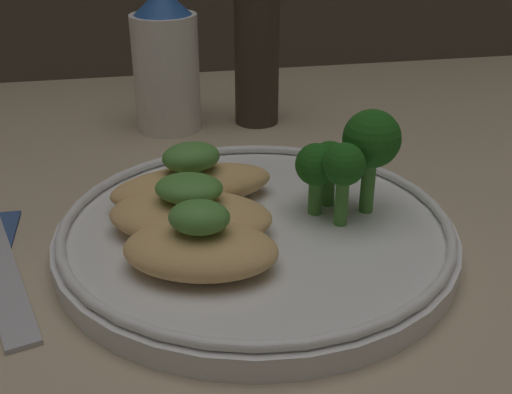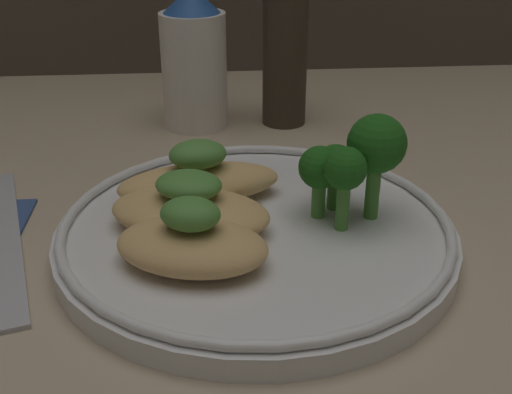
{
  "view_description": "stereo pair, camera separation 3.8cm",
  "coord_description": "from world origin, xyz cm",
  "px_view_note": "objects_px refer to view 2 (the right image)",
  "views": [
    {
      "loc": [
        -6.67,
        -33.73,
        20.73
      ],
      "look_at": [
        0.0,
        0.0,
        3.4
      ],
      "focal_mm": 45.0,
      "sensor_mm": 36.0,
      "label": 1
    },
    {
      "loc": [
        -2.86,
        -34.27,
        20.73
      ],
      "look_at": [
        0.0,
        0.0,
        3.4
      ],
      "focal_mm": 45.0,
      "sensor_mm": 36.0,
      "label": 2
    }
  ],
  "objects_px": {
    "broccoli_bunch": "(353,159)",
    "sauce_bottle": "(194,61)",
    "plate": "(256,232)",
    "pepper_grinder": "(285,40)"
  },
  "relations": [
    {
      "from": "broccoli_bunch",
      "to": "plate",
      "type": "bearing_deg",
      "value": -173.62
    },
    {
      "from": "sauce_bottle",
      "to": "pepper_grinder",
      "type": "distance_m",
      "value": 0.08
    },
    {
      "from": "broccoli_bunch",
      "to": "sauce_bottle",
      "type": "xyz_separation_m",
      "value": [
        -0.1,
        0.21,
        0.01
      ]
    },
    {
      "from": "plate",
      "to": "broccoli_bunch",
      "type": "distance_m",
      "value": 0.07
    },
    {
      "from": "broccoli_bunch",
      "to": "pepper_grinder",
      "type": "relative_size",
      "value": 0.4
    },
    {
      "from": "broccoli_bunch",
      "to": "sauce_bottle",
      "type": "distance_m",
      "value": 0.23
    },
    {
      "from": "broccoli_bunch",
      "to": "pepper_grinder",
      "type": "height_order",
      "value": "pepper_grinder"
    },
    {
      "from": "plate",
      "to": "sauce_bottle",
      "type": "height_order",
      "value": "sauce_bottle"
    },
    {
      "from": "sauce_bottle",
      "to": "plate",
      "type": "bearing_deg",
      "value": -80.53
    },
    {
      "from": "plate",
      "to": "broccoli_bunch",
      "type": "relative_size",
      "value": 3.62
    }
  ]
}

